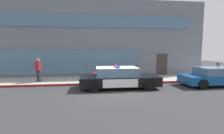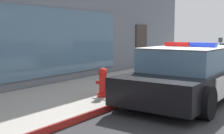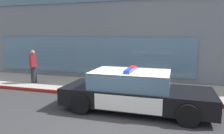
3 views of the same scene
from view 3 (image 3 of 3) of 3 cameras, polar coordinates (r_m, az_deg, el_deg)
ground at (r=7.04m, az=0.18°, el=-13.21°), size 48.00×48.00×0.00m
sidewalk at (r=10.19m, az=5.67°, el=-5.85°), size 48.00×3.05×0.15m
curb_red_paint at (r=8.74m, az=3.71°, el=-8.31°), size 28.80×0.04×0.14m
storefront_building at (r=16.51m, az=8.16°, el=11.49°), size 19.83×10.18×6.91m
police_cruiser at (r=7.47m, az=6.07°, el=-6.46°), size 5.14×2.14×1.49m
fire_hydrant at (r=9.48m, az=-1.74°, el=-4.26°), size 0.34×0.39×0.73m
pedestrian_on_sidewalk at (r=11.57m, az=-20.55°, el=0.12°), size 0.48×0.45×1.71m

